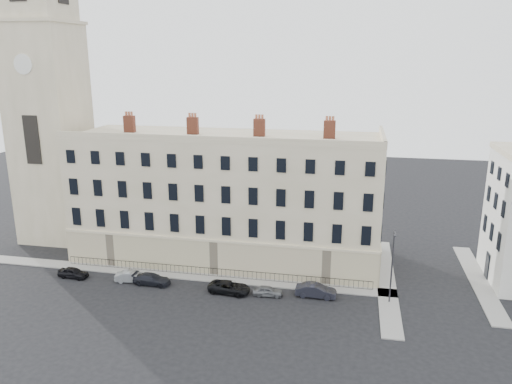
% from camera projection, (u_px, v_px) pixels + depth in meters
% --- Properties ---
extents(ground, '(160.00, 160.00, 0.00)m').
position_uv_depth(ground, '(256.00, 305.00, 49.71)').
color(ground, black).
rests_on(ground, ground).
extents(terrace, '(36.22, 12.22, 17.00)m').
position_uv_depth(terrace, '(227.00, 197.00, 60.17)').
color(terrace, '#C0B38E').
rests_on(terrace, ground).
extents(church_tower, '(8.00, 8.13, 44.00)m').
position_uv_depth(church_tower, '(47.00, 99.00, 63.69)').
color(church_tower, '#C0B38E').
rests_on(church_tower, ground).
extents(pavement_terrace, '(48.00, 2.00, 0.12)m').
position_uv_depth(pavement_terrace, '(178.00, 275.00, 56.31)').
color(pavement_terrace, gray).
rests_on(pavement_terrace, ground).
extents(pavement_east_return, '(2.00, 24.00, 0.12)m').
position_uv_depth(pavement_east_return, '(386.00, 281.00, 54.80)').
color(pavement_east_return, gray).
rests_on(pavement_east_return, ground).
extents(pavement_adjacent, '(2.00, 20.00, 0.12)m').
position_uv_depth(pavement_adjacent, '(479.00, 281.00, 54.80)').
color(pavement_adjacent, gray).
rests_on(pavement_adjacent, ground).
extents(railings, '(35.00, 0.04, 0.96)m').
position_uv_depth(railings, '(213.00, 272.00, 55.80)').
color(railings, black).
rests_on(railings, ground).
extents(car_a, '(3.53, 1.63, 1.17)m').
position_uv_depth(car_a, '(73.00, 273.00, 55.64)').
color(car_a, black).
rests_on(car_a, ground).
extents(car_b, '(3.80, 1.85, 1.20)m').
position_uv_depth(car_b, '(132.00, 277.00, 54.61)').
color(car_b, gray).
rests_on(car_b, ground).
extents(car_c, '(4.13, 1.73, 1.19)m').
position_uv_depth(car_c, '(152.00, 279.00, 53.97)').
color(car_c, black).
rests_on(car_c, ground).
extents(car_d, '(4.56, 2.39, 1.22)m').
position_uv_depth(car_d, '(229.00, 287.00, 52.05)').
color(car_d, black).
rests_on(car_d, ground).
extents(car_e, '(3.19, 1.46, 1.06)m').
position_uv_depth(car_e, '(268.00, 291.00, 51.41)').
color(car_e, slate).
rests_on(car_e, ground).
extents(car_f, '(4.22, 1.55, 1.38)m').
position_uv_depth(car_f, '(316.00, 291.00, 51.14)').
color(car_f, black).
rests_on(car_f, ground).
extents(streetlamp, '(0.24, 1.69, 7.81)m').
position_uv_depth(streetlamp, '(392.00, 263.00, 48.84)').
color(streetlamp, '#333339').
rests_on(streetlamp, ground).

